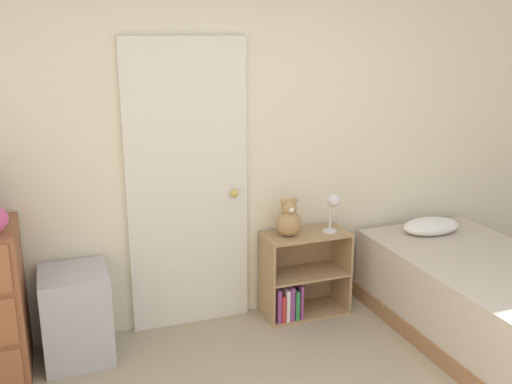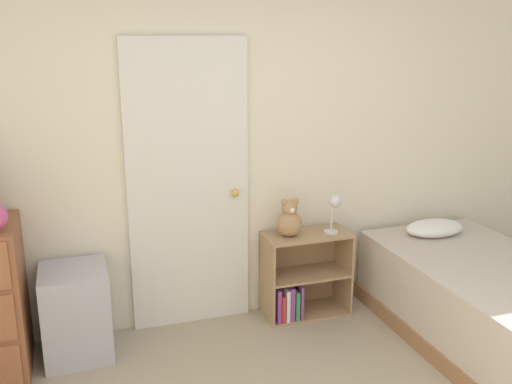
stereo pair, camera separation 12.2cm
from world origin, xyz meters
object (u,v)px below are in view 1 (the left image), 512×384
storage_bin (77,315)px  bed (492,304)px  teddy_bear (289,220)px  desk_lamp (333,205)px  bookshelf (298,280)px

storage_bin → bed: bearing=-16.1°
teddy_bear → desk_lamp: (0.33, -0.04, 0.09)m
bookshelf → desk_lamp: (0.24, -0.05, 0.57)m
bookshelf → teddy_bear: 0.49m
bookshelf → bed: bed is taller
bed → desk_lamp: bearing=136.1°
bookshelf → desk_lamp: bearing=-11.4°
storage_bin → bed: bed is taller
bookshelf → desk_lamp: size_ratio=2.17×
storage_bin → teddy_bear: bearing=2.4°
storage_bin → desk_lamp: desk_lamp is taller
bookshelf → bed: (1.05, -0.83, 0.02)m
storage_bin → desk_lamp: size_ratio=2.06×
storage_bin → bookshelf: (1.58, 0.07, -0.03)m
bookshelf → bed: bearing=-38.2°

